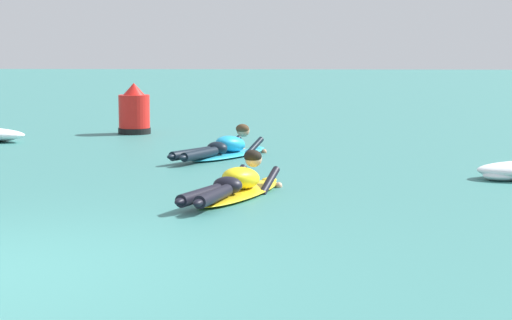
{
  "coord_description": "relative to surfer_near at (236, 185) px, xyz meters",
  "views": [
    {
      "loc": [
        2.57,
        -6.55,
        1.69
      ],
      "look_at": [
        1.76,
        5.5,
        0.19
      ],
      "focal_mm": 62.69,
      "sensor_mm": 36.0,
      "label": 1
    }
  ],
  "objects": [
    {
      "name": "surfer_near",
      "position": [
        0.0,
        0.0,
        0.0
      ],
      "size": [
        1.14,
        2.53,
        0.53
      ],
      "color": "yellow",
      "rests_on": "ground"
    },
    {
      "name": "surfer_far",
      "position": [
        -0.52,
        3.76,
        0.0
      ],
      "size": [
        1.49,
        2.39,
        0.53
      ],
      "color": "#2DB2D1",
      "rests_on": "ground"
    },
    {
      "name": "channel_marker_buoy",
      "position": [
        -2.74,
        7.61,
        0.27
      ],
      "size": [
        0.66,
        0.66,
        1.02
      ],
      "color": "red",
      "rests_on": "ground"
    },
    {
      "name": "ground_plane",
      "position": [
        -1.66,
        6.41,
        -0.14
      ],
      "size": [
        120.0,
        120.0,
        0.0
      ],
      "primitive_type": "plane",
      "color": "#387A75"
    }
  ]
}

